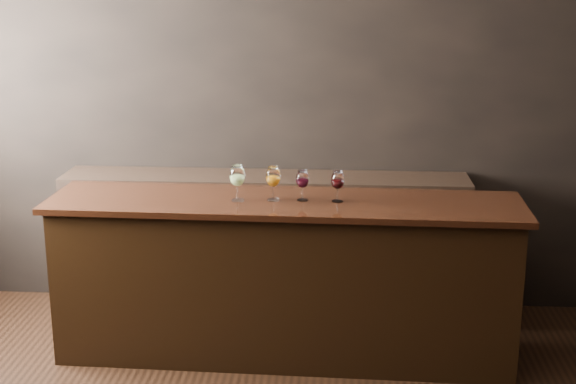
# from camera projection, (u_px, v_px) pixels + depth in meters

# --- Properties ---
(room_shell) EXTENTS (5.02, 4.52, 2.81)m
(room_shell) POSITION_uv_depth(u_px,v_px,m) (167.00, 91.00, 3.29)
(room_shell) COLOR black
(room_shell) RESTS_ON ground
(bar_counter) EXTENTS (2.73, 0.65, 0.95)m
(bar_counter) POSITION_uv_depth(u_px,v_px,m) (284.00, 281.00, 4.86)
(bar_counter) COLOR black
(bar_counter) RESTS_ON ground
(bar_top) EXTENTS (2.82, 0.72, 0.04)m
(bar_top) POSITION_uv_depth(u_px,v_px,m) (284.00, 203.00, 4.73)
(bar_top) COLOR black
(bar_top) RESTS_ON bar_counter
(back_bar_shelf) EXTENTS (2.71, 0.40, 0.98)m
(back_bar_shelf) POSITION_uv_depth(u_px,v_px,m) (265.00, 245.00, 5.47)
(back_bar_shelf) COLOR black
(back_bar_shelf) RESTS_ON ground
(glass_white) EXTENTS (0.09, 0.09, 0.22)m
(glass_white) POSITION_uv_depth(u_px,v_px,m) (237.00, 177.00, 4.68)
(glass_white) COLOR white
(glass_white) RESTS_ON bar_top
(glass_amber) EXTENTS (0.09, 0.09, 0.20)m
(glass_amber) POSITION_uv_depth(u_px,v_px,m) (273.00, 177.00, 4.69)
(glass_amber) COLOR white
(glass_amber) RESTS_ON bar_top
(glass_red_a) EXTENTS (0.08, 0.08, 0.18)m
(glass_red_a) POSITION_uv_depth(u_px,v_px,m) (302.00, 180.00, 4.69)
(glass_red_a) COLOR white
(glass_red_a) RESTS_ON bar_top
(glass_red_b) EXTENTS (0.08, 0.08, 0.19)m
(glass_red_b) POSITION_uv_depth(u_px,v_px,m) (338.00, 181.00, 4.67)
(glass_red_b) COLOR white
(glass_red_b) RESTS_ON bar_top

